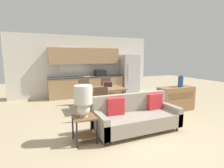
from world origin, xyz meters
TOP-DOWN VIEW (x-y plane):
  - ground_plane at (0.00, 0.00)m, footprint 20.00×20.00m
  - wall_back at (-0.01, 4.63)m, footprint 6.40×0.07m
  - kitchen_counter at (0.01, 4.33)m, footprint 3.33×0.65m
  - refrigerator at (2.12, 4.21)m, footprint 0.82×0.76m
  - dining_table at (-0.04, 2.06)m, footprint 1.36×0.87m
  - couch at (0.08, 0.18)m, footprint 2.01×0.80m
  - side_table at (-1.20, 0.13)m, footprint 0.45×0.45m
  - table_lamp at (-1.21, 0.13)m, footprint 0.37×0.37m
  - credenza at (2.11, 1.02)m, footprint 1.24×0.46m
  - vase at (2.25, 1.00)m, footprint 0.17×0.17m
  - dining_chair_far_right at (0.40, 2.87)m, footprint 0.44×0.44m
  - dining_chair_near_left at (-0.48, 1.22)m, footprint 0.45×0.45m
  - dining_chair_far_left at (-0.47, 2.82)m, footprint 0.44×0.44m
  - laptop at (0.09, 2.03)m, footprint 0.41×0.39m

SIDE VIEW (x-z plane):
  - ground_plane at x=0.00m, z-range 0.00..0.00m
  - couch at x=0.08m, z-range -0.09..0.77m
  - side_table at x=-1.20m, z-range 0.09..0.63m
  - credenza at x=2.11m, z-range 0.00..0.79m
  - dining_chair_far_right at x=0.40m, z-range 0.04..0.99m
  - dining_chair_near_left at x=-0.48m, z-range 0.04..0.99m
  - dining_chair_far_left at x=-0.47m, z-range 0.04..0.99m
  - dining_table at x=-0.04m, z-range 0.30..1.04m
  - laptop at x=0.09m, z-range 0.69..0.89m
  - kitchen_counter at x=0.01m, z-range -0.23..1.92m
  - table_lamp at x=-1.21m, z-range 0.60..1.25m
  - refrigerator at x=2.12m, z-range 0.00..1.85m
  - vase at x=2.25m, z-range 0.78..1.15m
  - wall_back at x=-0.01m, z-range 0.00..2.70m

